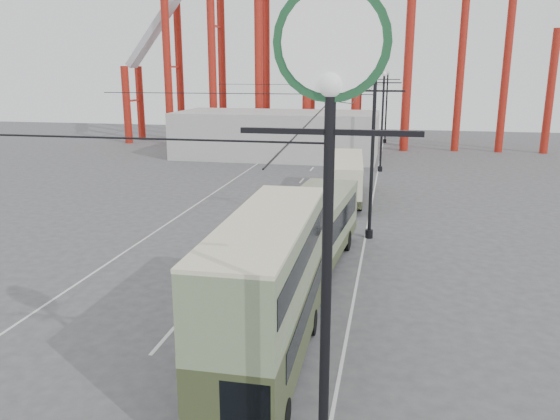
% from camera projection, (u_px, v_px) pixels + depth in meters
% --- Properties ---
extents(ground, '(160.00, 160.00, 0.00)m').
position_uv_depth(ground, '(139.00, 410.00, 15.48)').
color(ground, '#48484B').
rests_on(ground, ground).
extents(road_markings, '(12.52, 120.00, 0.01)m').
position_uv_depth(road_markings, '(267.00, 224.00, 34.34)').
color(road_markings, silver).
rests_on(road_markings, ground).
extents(lamp_post_near, '(3.20, 0.44, 10.80)m').
position_uv_depth(lamp_post_near, '(329.00, 157.00, 9.59)').
color(lamp_post_near, black).
rests_on(lamp_post_near, ground).
extents(lamp_post_mid, '(3.20, 0.44, 9.32)m').
position_uv_depth(lamp_post_mid, '(372.00, 157.00, 30.31)').
color(lamp_post_mid, black).
rests_on(lamp_post_mid, ground).
extents(lamp_post_far, '(3.20, 0.44, 9.32)m').
position_uv_depth(lamp_post_far, '(382.00, 122.00, 51.18)').
color(lamp_post_far, black).
rests_on(lamp_post_far, ground).
extents(lamp_post_distant, '(3.20, 0.44, 9.32)m').
position_uv_depth(lamp_post_distant, '(386.00, 108.00, 72.06)').
color(lamp_post_distant, black).
rests_on(lamp_post_distant, ground).
extents(fairground_shed, '(22.00, 10.00, 5.00)m').
position_uv_depth(fairground_shed, '(277.00, 135.00, 60.64)').
color(fairground_shed, '#ACACA7').
rests_on(fairground_shed, ground).
extents(double_decker_bus, '(2.49, 9.43, 5.05)m').
position_uv_depth(double_decker_bus, '(268.00, 287.00, 16.93)').
color(double_decker_bus, '#3A4223').
rests_on(double_decker_bus, ground).
extents(single_decker_green, '(3.67, 12.09, 3.37)m').
position_uv_depth(single_decker_green, '(310.00, 233.00, 25.83)').
color(single_decker_green, gray).
rests_on(single_decker_green, ground).
extents(single_decker_cream, '(3.28, 10.29, 3.15)m').
position_uv_depth(single_decker_cream, '(345.00, 176.00, 40.39)').
color(single_decker_cream, beige).
rests_on(single_decker_cream, ground).
extents(pedestrian, '(0.79, 0.57, 2.01)m').
position_uv_depth(pedestrian, '(307.00, 261.00, 24.63)').
color(pedestrian, black).
rests_on(pedestrian, ground).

